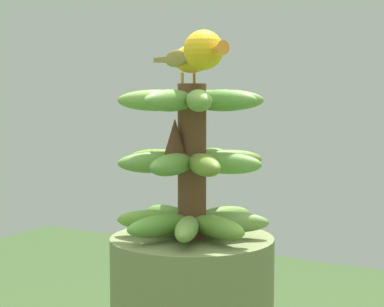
{
  "coord_description": "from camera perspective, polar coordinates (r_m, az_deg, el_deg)",
  "views": [
    {
      "loc": [
        0.96,
        0.55,
        1.32
      ],
      "look_at": [
        0.0,
        0.0,
        1.22
      ],
      "focal_mm": 61.9,
      "sensor_mm": 36.0,
      "label": 1
    }
  ],
  "objects": [
    {
      "name": "banana_bunch",
      "position": [
        1.11,
        -0.02,
        -0.62
      ],
      "size": [
        0.25,
        0.25,
        0.26
      ],
      "color": "brown",
      "rests_on": "banana_tree"
    },
    {
      "name": "perched_bird",
      "position": [
        1.08,
        0.37,
        8.54
      ],
      "size": [
        0.13,
        0.2,
        0.08
      ],
      "color": "#C68933",
      "rests_on": "banana_bunch"
    }
  ]
}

